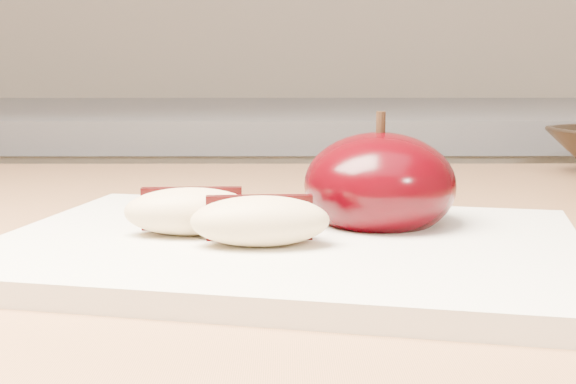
{
  "coord_description": "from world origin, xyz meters",
  "views": [
    {
      "loc": [
        -0.03,
        -0.03,
        1.01
      ],
      "look_at": [
        -0.03,
        0.4,
        0.94
      ],
      "focal_mm": 50.0,
      "sensor_mm": 36.0,
      "label": 1
    }
  ],
  "objects": [
    {
      "name": "apple_wedge_b",
      "position": [
        -0.04,
        0.38,
        0.93
      ],
      "size": [
        0.07,
        0.04,
        0.03
      ],
      "rotation": [
        0.0,
        0.0,
        0.06
      ],
      "color": "beige",
      "rests_on": "cutting_board"
    },
    {
      "name": "cutting_board",
      "position": [
        -0.03,
        0.4,
        0.91
      ],
      "size": [
        0.36,
        0.29,
        0.01
      ],
      "primitive_type": "cube",
      "rotation": [
        0.0,
        0.0,
        -0.22
      ],
      "color": "silver",
      "rests_on": "island_counter"
    },
    {
      "name": "apple_wedge_a",
      "position": [
        -0.08,
        0.41,
        0.93
      ],
      "size": [
        0.07,
        0.04,
        0.03
      ],
      "rotation": [
        0.0,
        0.0,
        0.04
      ],
      "color": "beige",
      "rests_on": "cutting_board"
    },
    {
      "name": "apple_half",
      "position": [
        0.02,
        0.44,
        0.94
      ],
      "size": [
        0.11,
        0.11,
        0.08
      ],
      "rotation": [
        0.0,
        0.0,
        0.28
      ],
      "color": "#2E0004",
      "rests_on": "cutting_board"
    }
  ]
}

